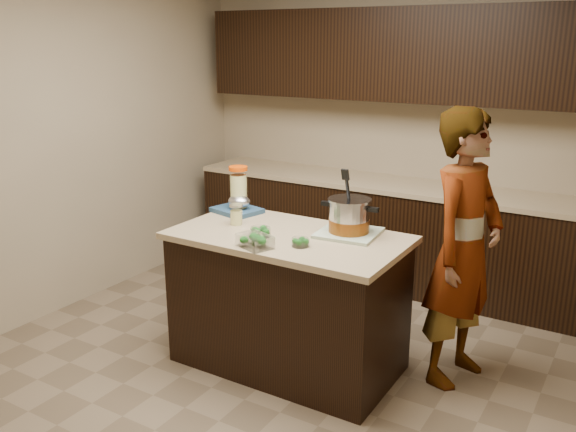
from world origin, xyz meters
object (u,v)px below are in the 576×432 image
lemonade_pitcher (239,191)px  person (464,249)px  stock_pot (349,218)px  island (288,301)px

lemonade_pitcher → person: 1.57m
person → stock_pot: bearing=122.6°
stock_pot → lemonade_pitcher: bearing=171.1°
stock_pot → person: (0.66, 0.24, -0.16)m
island → stock_pot: bearing=31.5°
island → lemonade_pitcher: (-0.57, 0.28, 0.60)m
island → person: 1.14m
stock_pot → lemonade_pitcher: 0.90m
stock_pot → lemonade_pitcher: (-0.90, 0.08, 0.04)m
stock_pot → person: 0.72m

